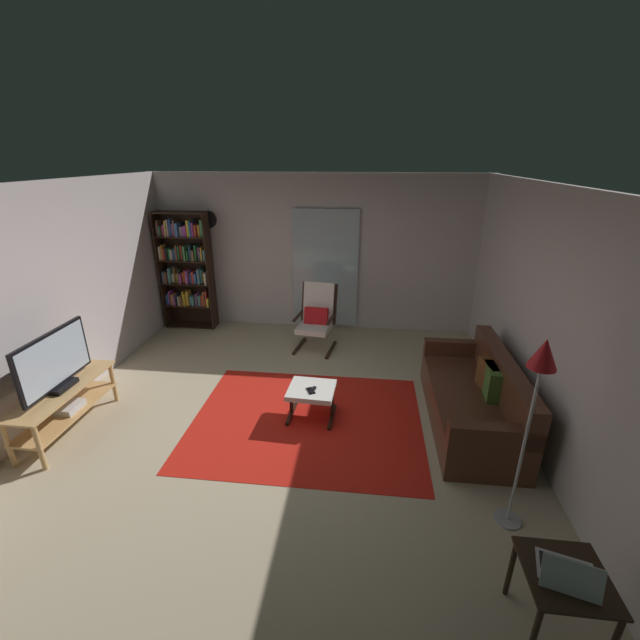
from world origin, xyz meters
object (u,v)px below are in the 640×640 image
(floor_lamp_by_sofa, at_px, (539,378))
(cell_phone, at_px, (311,391))
(leather_sofa, at_px, (475,400))
(side_table, at_px, (563,586))
(lounge_armchair, at_px, (317,315))
(television, at_px, (55,363))
(bookshelf_near_tv, at_px, (186,267))
(laptop, at_px, (569,574))
(ottoman, at_px, (312,393))
(tv_remote, at_px, (313,390))
(wall_clock, at_px, (208,219))
(tv_stand, at_px, (65,402))

(floor_lamp_by_sofa, bearing_deg, cell_phone, 146.38)
(leather_sofa, relative_size, side_table, 3.92)
(lounge_armchair, bearing_deg, television, -134.70)
(bookshelf_near_tv, distance_m, leather_sofa, 5.03)
(laptop, bearing_deg, ottoman, 129.67)
(lounge_armchair, xyz_separation_m, tv_remote, (0.20, -1.98, -0.14))
(ottoman, height_order, laptop, laptop)
(floor_lamp_by_sofa, bearing_deg, side_table, -89.29)
(lounge_armchair, bearing_deg, cell_phone, -84.93)
(lounge_armchair, relative_size, cell_phone, 7.30)
(lounge_armchair, height_order, wall_clock, wall_clock)
(tv_stand, xyz_separation_m, tv_remote, (2.65, 0.50, 0.04))
(ottoman, relative_size, wall_clock, 1.88)
(tv_remote, bearing_deg, bookshelf_near_tv, 145.56)
(wall_clock, bearing_deg, lounge_armchair, -23.03)
(laptop, bearing_deg, lounge_armchair, 115.92)
(television, relative_size, laptop, 2.62)
(leather_sofa, distance_m, lounge_armchair, 2.72)
(cell_phone, bearing_deg, lounge_armchair, 68.85)
(side_table, relative_size, laptop, 1.33)
(leather_sofa, height_order, lounge_armchair, lounge_armchair)
(tv_stand, relative_size, television, 1.32)
(ottoman, bearing_deg, bookshelf_near_tv, 134.56)
(tv_remote, relative_size, wall_clock, 0.50)
(tv_stand, bearing_deg, wall_clock, 80.82)
(bookshelf_near_tv, xyz_separation_m, leather_sofa, (4.34, -2.43, -0.77))
(tv_stand, distance_m, ottoman, 2.69)
(cell_phone, bearing_deg, leather_sofa, -20.85)
(leather_sofa, xyz_separation_m, cell_phone, (-1.84, -0.17, 0.09))
(floor_lamp_by_sofa, relative_size, laptop, 4.36)
(ottoman, relative_size, cell_phone, 3.90)
(tv_remote, relative_size, cell_phone, 1.03)
(side_table, bearing_deg, cell_phone, 131.42)
(lounge_armchair, height_order, floor_lamp_by_sofa, floor_lamp_by_sofa)
(tv_remote, distance_m, cell_phone, 0.03)
(bookshelf_near_tv, height_order, ottoman, bookshelf_near_tv)
(side_table, bearing_deg, tv_stand, 160.25)
(leather_sofa, relative_size, tv_remote, 13.86)
(leather_sofa, height_order, floor_lamp_by_sofa, floor_lamp_by_sofa)
(leather_sofa, bearing_deg, wall_clock, 146.24)
(side_table, bearing_deg, television, 160.27)
(tv_remote, xyz_separation_m, side_table, (1.82, -2.10, 0.01))
(lounge_armchair, xyz_separation_m, floor_lamp_by_sofa, (2.01, -3.21, 0.83))
(lounge_armchair, xyz_separation_m, ottoman, (0.18, -1.92, -0.22))
(leather_sofa, xyz_separation_m, lounge_armchair, (-2.02, 1.81, 0.24))
(wall_clock, bearing_deg, laptop, -51.53)
(tv_stand, bearing_deg, ottoman, 11.93)
(laptop, bearing_deg, side_table, 67.65)
(lounge_armchair, relative_size, ottoman, 1.87)
(tv_remote, bearing_deg, tv_stand, -158.02)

